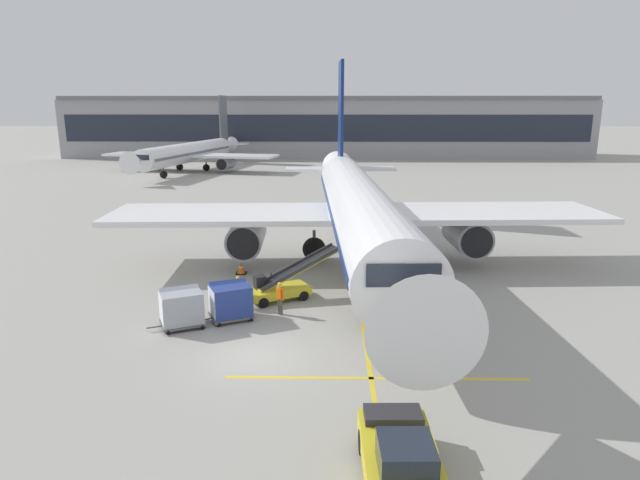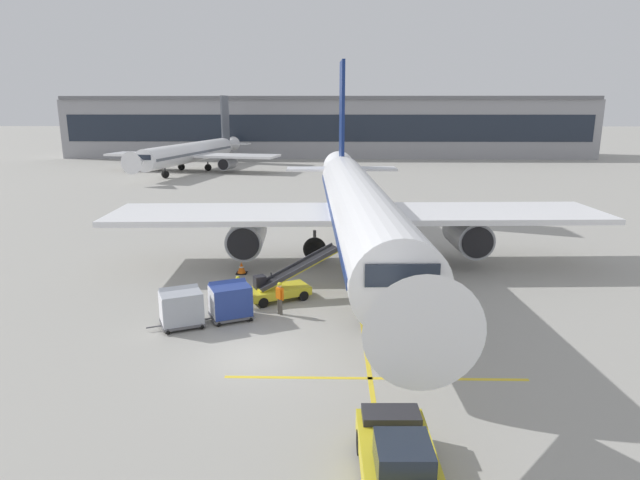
# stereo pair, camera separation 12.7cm
# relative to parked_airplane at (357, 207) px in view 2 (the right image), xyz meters

# --- Properties ---
(ground_plane) EXTENTS (600.00, 600.00, 0.00)m
(ground_plane) POSITION_rel_parked_airplane_xyz_m (-5.11, -14.14, -3.94)
(ground_plane) COLOR #9E9B93
(parked_airplane) EXTENTS (32.95, 42.82, 14.67)m
(parked_airplane) POSITION_rel_parked_airplane_xyz_m (0.00, 0.00, 0.00)
(parked_airplane) COLOR white
(parked_airplane) RESTS_ON ground
(belt_loader) EXTENTS (5.36, 3.65, 2.77)m
(belt_loader) POSITION_rel_parked_airplane_xyz_m (-4.44, -7.04, -3.11)
(belt_loader) COLOR gold
(belt_loader) RESTS_ON ground
(baggage_cart_lead) EXTENTS (2.80, 2.28, 1.91)m
(baggage_cart_lead) POSITION_rel_parked_airplane_xyz_m (-6.81, -10.00, -2.95)
(baggage_cart_lead) COLOR #515156
(baggage_cart_lead) RESTS_ON ground
(baggage_cart_second) EXTENTS (2.80, 2.28, 1.91)m
(baggage_cart_second) POSITION_rel_parked_airplane_xyz_m (-9.02, -10.99, -2.95)
(baggage_cart_second) COLOR #515156
(baggage_cart_second) RESTS_ON ground
(pushback_tug) EXTENTS (2.20, 4.44, 1.83)m
(pushback_tug) POSITION_rel_parked_airplane_xyz_m (0.15, -22.18, -3.12)
(pushback_tug) COLOR gold
(pushback_tug) RESTS_ON ground
(ground_crew_by_loader) EXTENTS (0.37, 0.53, 1.74)m
(ground_crew_by_loader) POSITION_rel_parked_airplane_xyz_m (-6.68, -8.39, -2.95)
(ground_crew_by_loader) COLOR black
(ground_crew_by_loader) RESTS_ON ground
(ground_crew_by_carts) EXTENTS (0.43, 0.45, 1.74)m
(ground_crew_by_carts) POSITION_rel_parked_airplane_xyz_m (-4.38, -9.35, -2.95)
(ground_crew_by_carts) COLOR #514C42
(ground_crew_by_carts) RESTS_ON ground
(ground_crew_marshaller) EXTENTS (0.54, 0.36, 1.74)m
(ground_crew_marshaller) POSITION_rel_parked_airplane_xyz_m (-6.12, -9.21, -2.95)
(ground_crew_marshaller) COLOR #333847
(ground_crew_marshaller) RESTS_ON ground
(safety_cone_engine_keepout) EXTENTS (0.69, 0.69, 0.77)m
(safety_cone_engine_keepout) POSITION_rel_parked_airplane_xyz_m (-7.51, -2.38, -3.57)
(safety_cone_engine_keepout) COLOR black
(safety_cone_engine_keepout) RESTS_ON ground
(apron_guidance_line_lead_in) EXTENTS (0.20, 110.00, 0.01)m
(apron_guidance_line_lead_in) POSITION_rel_parked_airplane_xyz_m (-0.20, -0.75, -3.94)
(apron_guidance_line_lead_in) COLOR yellow
(apron_guidance_line_lead_in) RESTS_ON ground
(apron_guidance_line_stop_bar) EXTENTS (12.00, 0.20, 0.01)m
(apron_guidance_line_stop_bar) POSITION_rel_parked_airplane_xyz_m (0.03, -16.03, -3.94)
(apron_guidance_line_stop_bar) COLOR yellow
(apron_guidance_line_stop_bar) RESTS_ON ground
(terminal_building) EXTENTS (111.74, 17.38, 12.77)m
(terminal_building) POSITION_rel_parked_airplane_xyz_m (-2.33, 85.58, 2.39)
(terminal_building) COLOR #939399
(terminal_building) RESTS_ON ground
(distant_airplane) EXTENTS (29.97, 37.87, 12.69)m
(distant_airplane) POSITION_rel_parked_airplane_xyz_m (-25.11, 54.92, -0.84)
(distant_airplane) COLOR white
(distant_airplane) RESTS_ON ground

